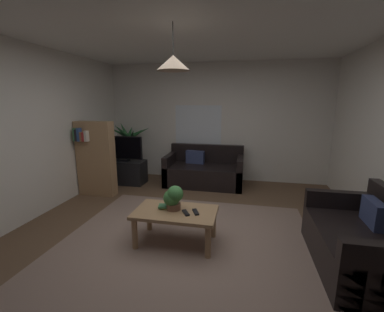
{
  "coord_description": "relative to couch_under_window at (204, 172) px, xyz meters",
  "views": [
    {
      "loc": [
        0.68,
        -2.91,
        1.75
      ],
      "look_at": [
        0.0,
        0.3,
        1.05
      ],
      "focal_mm": 23.84,
      "sensor_mm": 36.0,
      "label": 1
    }
  ],
  "objects": [
    {
      "name": "floor",
      "position": [
        0.16,
        -2.3,
        -0.28
      ],
      "size": [
        4.86,
        5.57,
        0.02
      ],
      "primitive_type": "cube",
      "color": "brown",
      "rests_on": "ground"
    },
    {
      "name": "rug",
      "position": [
        0.16,
        -2.5,
        -0.27
      ],
      "size": [
        3.16,
        3.06,
        0.01
      ],
      "primitive_type": "cube",
      "color": "gray",
      "rests_on": "ground"
    },
    {
      "name": "wall_back",
      "position": [
        0.16,
        0.51,
        1.02
      ],
      "size": [
        4.98,
        0.06,
        2.59
      ],
      "primitive_type": "cube",
      "color": "silver",
      "rests_on": "ground"
    },
    {
      "name": "wall_left",
      "position": [
        -2.3,
        -2.3,
        1.02
      ],
      "size": [
        0.06,
        5.57,
        2.59
      ],
      "primitive_type": "cube",
      "color": "silver",
      "rests_on": "ground"
    },
    {
      "name": "ceiling",
      "position": [
        0.16,
        -2.3,
        2.32
      ],
      "size": [
        4.86,
        5.57,
        0.02
      ],
      "primitive_type": "cube",
      "color": "white"
    },
    {
      "name": "window_pane",
      "position": [
        -0.23,
        0.48,
        0.92
      ],
      "size": [
        1.05,
        0.01,
        0.95
      ],
      "primitive_type": "cube",
      "color": "white"
    },
    {
      "name": "couch_under_window",
      "position": [
        0.0,
        0.0,
        0.0
      ],
      "size": [
        1.62,
        0.84,
        0.82
      ],
      "color": "black",
      "rests_on": "ground"
    },
    {
      "name": "couch_right_side",
      "position": [
        2.1,
        -2.46,
        0.0
      ],
      "size": [
        0.84,
        1.38,
        0.82
      ],
      "rotation": [
        0.0,
        0.0,
        -1.57
      ],
      "color": "black",
      "rests_on": "ground"
    },
    {
      "name": "coffee_table",
      "position": [
        0.03,
        -2.38,
        0.08
      ],
      "size": [
        1.01,
        0.59,
        0.43
      ],
      "color": "#A87F56",
      "rests_on": "ground"
    },
    {
      "name": "book_on_table_0",
      "position": [
        -0.13,
        -2.33,
        0.17
      ],
      "size": [
        0.12,
        0.11,
        0.02
      ],
      "primitive_type": "cube",
      "rotation": [
        0.0,
        0.0,
        -0.08
      ],
      "color": "gold",
      "rests_on": "coffee_table"
    },
    {
      "name": "book_on_table_1",
      "position": [
        -0.12,
        -2.34,
        0.19
      ],
      "size": [
        0.16,
        0.14,
        0.03
      ],
      "primitive_type": "cube",
      "rotation": [
        0.0,
        0.0,
        0.17
      ],
      "color": "#387247",
      "rests_on": "coffee_table"
    },
    {
      "name": "remote_on_table_0",
      "position": [
        0.18,
        -2.43,
        0.17
      ],
      "size": [
        0.13,
        0.16,
        0.02
      ],
      "primitive_type": "cube",
      "rotation": [
        0.0,
        0.0,
        0.55
      ],
      "color": "black",
      "rests_on": "coffee_table"
    },
    {
      "name": "remote_on_table_1",
      "position": [
        0.29,
        -2.39,
        0.17
      ],
      "size": [
        0.11,
        0.17,
        0.02
      ],
      "primitive_type": "cube",
      "rotation": [
        0.0,
        0.0,
        3.57
      ],
      "color": "black",
      "rests_on": "coffee_table"
    },
    {
      "name": "potted_plant_on_table",
      "position": [
        -0.0,
        -2.35,
        0.32
      ],
      "size": [
        0.25,
        0.21,
        0.31
      ],
      "color": "brown",
      "rests_on": "coffee_table"
    },
    {
      "name": "tv_stand",
      "position": [
        -1.72,
        -0.27,
        -0.02
      ],
      "size": [
        0.9,
        0.44,
        0.5
      ],
      "primitive_type": "cube",
      "color": "black",
      "rests_on": "ground"
    },
    {
      "name": "tv",
      "position": [
        -1.72,
        -0.29,
        0.5
      ],
      "size": [
        0.87,
        0.16,
        0.54
      ],
      "color": "black",
      "rests_on": "tv_stand"
    },
    {
      "name": "potted_palm_corner",
      "position": [
        -1.79,
        0.2,
        0.37
      ],
      "size": [
        0.91,
        0.92,
        1.31
      ],
      "color": "brown",
      "rests_on": "ground"
    },
    {
      "name": "bookshelf_corner",
      "position": [
        -1.9,
        -1.02,
        0.44
      ],
      "size": [
        0.7,
        0.31,
        1.4
      ],
      "color": "#A87F56",
      "rests_on": "ground"
    },
    {
      "name": "pendant_lamp",
      "position": [
        0.03,
        -2.38,
        1.9
      ],
      "size": [
        0.37,
        0.37,
        0.5
      ],
      "color": "black"
    }
  ]
}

